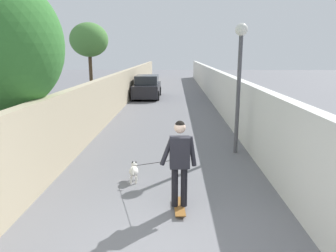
{
  "coord_description": "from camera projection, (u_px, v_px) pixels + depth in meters",
  "views": [
    {
      "loc": [
        -4.33,
        -0.32,
        3.03
      ],
      "look_at": [
        4.33,
        -0.12,
        1.0
      ],
      "focal_mm": 33.45,
      "sensor_mm": 36.0,
      "label": 1
    }
  ],
  "objects": [
    {
      "name": "ground_plane",
      "position": [
        170.0,
        105.0,
        18.54
      ],
      "size": [
        80.0,
        80.0,
        0.0
      ],
      "primitive_type": "plane",
      "color": "slate"
    },
    {
      "name": "person_skateboarder",
      "position": [
        180.0,
        157.0,
        5.95
      ],
      "size": [
        0.24,
        0.71,
        1.72
      ],
      "color": "black",
      "rests_on": "skateboard"
    },
    {
      "name": "fence_right",
      "position": [
        222.0,
        92.0,
        16.3
      ],
      "size": [
        48.0,
        0.3,
        2.05
      ],
      "primitive_type": "cube",
      "color": "silver",
      "rests_on": "ground"
    },
    {
      "name": "tree_left_near",
      "position": [
        89.0,
        40.0,
        16.82
      ],
      "size": [
        2.05,
        2.05,
        4.62
      ],
      "color": "#473523",
      "rests_on": "ground"
    },
    {
      "name": "wall_left",
      "position": [
        116.0,
        93.0,
        16.43
      ],
      "size": [
        48.0,
        0.3,
        1.99
      ],
      "primitive_type": "cube",
      "color": "tan",
      "rests_on": "ground"
    },
    {
      "name": "lamp_post",
      "position": [
        240.0,
        65.0,
        9.15
      ],
      "size": [
        0.36,
        0.36,
        3.86
      ],
      "color": "#4C4C51",
      "rests_on": "ground"
    },
    {
      "name": "dog",
      "position": [
        134.0,
        170.0,
        7.51
      ],
      "size": [
        1.67,
        1.2,
        1.06
      ],
      "color": "white",
      "rests_on": "ground"
    },
    {
      "name": "skateboard",
      "position": [
        179.0,
        206.0,
        6.18
      ],
      "size": [
        0.81,
        0.25,
        0.08
      ],
      "color": "brown",
      "rests_on": "ground"
    },
    {
      "name": "car_near",
      "position": [
        147.0,
        87.0,
        21.56
      ],
      "size": [
        4.12,
        1.8,
        1.54
      ],
      "color": "black",
      "rests_on": "ground"
    },
    {
      "name": "tree_left_mid",
      "position": [
        1.0,
        45.0,
        7.18
      ],
      "size": [
        2.84,
        2.84,
        4.79
      ],
      "color": "#473523",
      "rests_on": "ground"
    }
  ]
}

